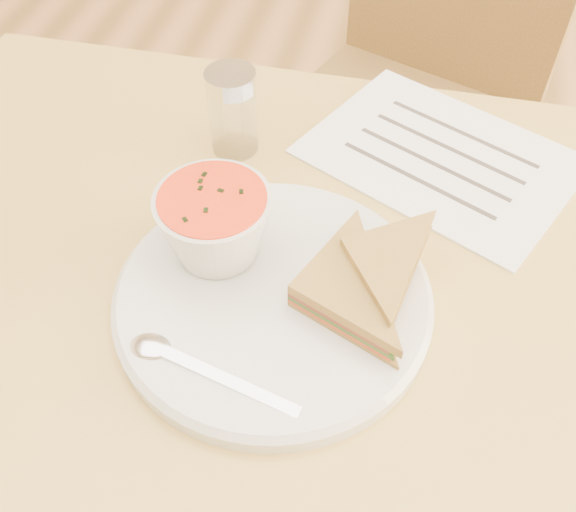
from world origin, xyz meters
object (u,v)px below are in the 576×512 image
(soup_bowl, at_px, (216,227))
(plate, at_px, (273,299))
(dining_table, at_px, (289,441))
(chair_far, at_px, (395,120))
(condiment_shaker, at_px, (233,112))

(soup_bowl, bearing_deg, plate, -29.75)
(dining_table, distance_m, chair_far, 0.64)
(dining_table, relative_size, soup_bowl, 9.16)
(plate, bearing_deg, chair_far, 83.58)
(dining_table, distance_m, soup_bowl, 0.43)
(chair_far, xyz_separation_m, soup_bowl, (-0.14, -0.62, 0.32))
(chair_far, distance_m, condiment_shaker, 0.58)
(chair_far, bearing_deg, soup_bowl, 98.89)
(plate, distance_m, condiment_shaker, 0.24)
(plate, bearing_deg, dining_table, 75.51)
(plate, relative_size, condiment_shaker, 2.94)
(chair_far, height_order, plate, chair_far)
(dining_table, relative_size, plate, 3.34)
(dining_table, height_order, plate, plate)
(dining_table, bearing_deg, plate, -104.49)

